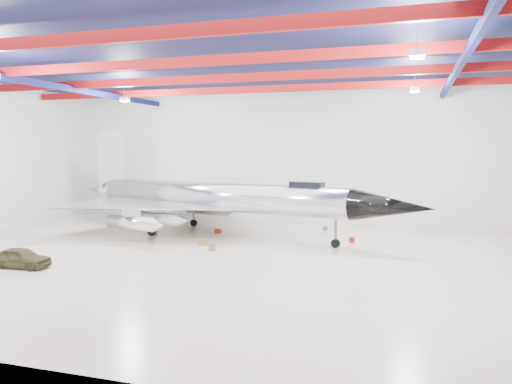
% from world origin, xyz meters
% --- Properties ---
extents(floor, '(40.00, 40.00, 0.00)m').
position_xyz_m(floor, '(0.00, 0.00, 0.00)').
color(floor, beige).
rests_on(floor, ground).
extents(wall_back, '(40.00, 0.00, 40.00)m').
position_xyz_m(wall_back, '(0.00, 15.00, 5.50)').
color(wall_back, silver).
rests_on(wall_back, floor).
extents(ceiling, '(40.00, 40.00, 0.00)m').
position_xyz_m(ceiling, '(0.00, 0.00, 11.00)').
color(ceiling, '#0A0F38').
rests_on(ceiling, wall_back).
extents(ceiling_structure, '(39.50, 29.50, 1.08)m').
position_xyz_m(ceiling_structure, '(0.00, 0.00, 10.32)').
color(ceiling_structure, maroon).
rests_on(ceiling_structure, ceiling).
extents(jet_aircraft, '(27.28, 18.83, 7.52)m').
position_xyz_m(jet_aircraft, '(-3.11, 6.45, 2.47)').
color(jet_aircraft, silver).
rests_on(jet_aircraft, floor).
extents(jeep, '(3.21, 1.46, 1.07)m').
position_xyz_m(jeep, '(-9.15, -5.52, 0.53)').
color(jeep, '#3E391F').
rests_on(jeep, floor).
extents(crate_ply, '(0.59, 0.50, 0.38)m').
position_xyz_m(crate_ply, '(-2.62, 2.87, 0.19)').
color(crate_ply, olive).
rests_on(crate_ply, floor).
extents(toolbox_red, '(0.48, 0.40, 0.30)m').
position_xyz_m(toolbox_red, '(-3.35, 7.34, 0.15)').
color(toolbox_red, '#A92010').
rests_on(toolbox_red, floor).
extents(engine_drum, '(0.43, 0.43, 0.38)m').
position_xyz_m(engine_drum, '(-1.40, 1.40, 0.19)').
color(engine_drum, '#59595B').
rests_on(engine_drum, floor).
extents(crate_small, '(0.52, 0.47, 0.30)m').
position_xyz_m(crate_small, '(-7.42, 5.28, 0.15)').
color(crate_small, '#59595B').
rests_on(crate_small, floor).
extents(tool_chest, '(0.48, 0.48, 0.35)m').
position_xyz_m(tool_chest, '(6.35, 6.56, 0.18)').
color(tool_chest, '#A92010').
rests_on(tool_chest, floor).
extents(spares_box, '(0.36, 0.36, 0.32)m').
position_xyz_m(spares_box, '(3.88, 10.82, 0.16)').
color(spares_box, '#59595B').
rests_on(spares_box, floor).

